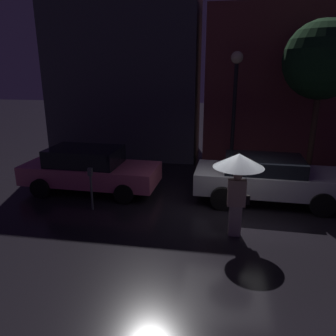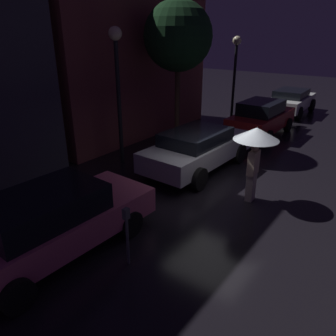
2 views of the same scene
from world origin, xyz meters
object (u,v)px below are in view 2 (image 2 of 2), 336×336
pedestrian_with_umbrella (256,141)px  street_lamp_near (117,71)px  parked_car_pink (52,222)px  street_lamp_far (235,62)px  parked_car_silver (198,148)px  parked_car_white (291,100)px  parking_meter (127,230)px  parked_car_red (261,117)px

pedestrian_with_umbrella → street_lamp_near: size_ratio=0.46×
street_lamp_near → pedestrian_with_umbrella: bearing=-89.8°
parked_car_pink → street_lamp_far: 12.85m
parked_car_pink → parked_car_silver: parked_car_pink is taller
pedestrian_with_umbrella → street_lamp_far: street_lamp_far is taller
parked_car_silver → parked_car_white: bearing=2.3°
street_lamp_near → street_lamp_far: street_lamp_near is taller
parking_meter → street_lamp_far: 12.56m
parking_meter → street_lamp_near: 6.15m
parked_car_pink → parked_car_red: size_ratio=1.11×
parked_car_white → street_lamp_near: (-11.18, 2.41, 2.42)m
parked_car_silver → parked_car_red: (5.15, -0.13, 0.03)m
parking_meter → street_lamp_far: street_lamp_far is taller
parked_car_red → street_lamp_near: size_ratio=0.90×
pedestrian_with_umbrella → street_lamp_near: 5.09m
parked_car_silver → street_lamp_far: (6.80, 2.12, 2.18)m
parked_car_white → parking_meter: (-15.17, -1.62, 0.04)m
pedestrian_with_umbrella → street_lamp_far: (7.82, 4.47, 1.23)m
parked_car_pink → parked_car_silver: size_ratio=1.01×
parked_car_red → street_lamp_far: street_lamp_far is taller
parked_car_white → street_lamp_far: (-3.34, 2.01, 2.19)m
parked_car_red → street_lamp_near: bearing=157.1°
parked_car_silver → pedestrian_with_umbrella: 2.73m
parked_car_pink → parked_car_white: size_ratio=1.08×
pedestrian_with_umbrella → parked_car_pink: bearing=-29.2°
parked_car_white → parked_car_silver: bearing=179.0°
parking_meter → parked_car_white: bearing=6.1°
parked_car_red → parking_meter: 10.26m
street_lamp_near → parked_car_silver: bearing=-67.8°
parked_car_red → street_lamp_far: bearing=54.0°
parked_car_silver → street_lamp_far: bearing=19.0°
pedestrian_with_umbrella → street_lamp_near: (-0.02, 4.87, 1.46)m
parking_meter → parked_car_red: bearing=7.7°
parked_car_white → parking_meter: bearing=-175.6°
parked_car_pink → parking_meter: 1.62m
parked_car_pink → street_lamp_near: 5.83m
parked_car_red → street_lamp_near: 7.13m
parked_car_red → parking_meter: (-10.17, -1.37, -0.01)m
parked_car_white → street_lamp_far: size_ratio=1.00×
parked_car_red → parked_car_white: parked_car_red is taller
parked_car_silver → street_lamp_far: size_ratio=1.07×
parked_car_pink → parked_car_red: parked_car_red is taller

